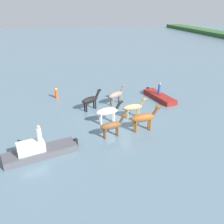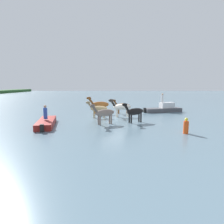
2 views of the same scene
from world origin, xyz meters
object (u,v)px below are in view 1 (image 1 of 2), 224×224
object	(u,v)px
horse_gray_outer	(116,95)
boat_tender_starboard	(39,152)
horse_chestnut_trailing	(91,100)
boat_launch_far	(159,97)
horse_lead	(108,112)
horse_dark_mare	(112,126)
person_watcher_seated	(39,134)
buoy_channel_marker	(57,94)
horse_rear_stallion	(144,118)
horse_pinto_flank	(134,107)
person_spotter_bow	(160,88)

from	to	relation	value
horse_gray_outer	boat_tender_starboard	size ratio (longest dim) A/B	0.44
horse_chestnut_trailing	boat_launch_far	bearing A→B (deg)	-20.96
horse_lead	horse_dark_mare	size ratio (longest dim) A/B	1.13
horse_lead	horse_dark_mare	bearing A→B (deg)	-102.95
horse_dark_mare	person_watcher_seated	distance (m)	5.54
buoy_channel_marker	horse_rear_stallion	bearing A→B (deg)	36.14
horse_chestnut_trailing	person_watcher_seated	size ratio (longest dim) A/B	1.88
person_watcher_seated	buoy_channel_marker	distance (m)	11.34
horse_chestnut_trailing	boat_launch_far	world-z (taller)	horse_chestnut_trailing
horse_dark_mare	boat_tender_starboard	distance (m)	5.65
horse_rear_stallion	buoy_channel_marker	xyz separation A→B (m)	(-9.22, -6.73, -0.63)
horse_lead	horse_gray_outer	size ratio (longest dim) A/B	1.13
horse_rear_stallion	person_watcher_seated	distance (m)	8.25
horse_pinto_flank	boat_launch_far	xyz separation A→B (m)	(-3.84, 4.19, -0.80)
horse_lead	person_watcher_seated	distance (m)	6.79
horse_dark_mare	horse_rear_stallion	distance (m)	2.77
horse_chestnut_trailing	horse_rear_stallion	world-z (taller)	horse_rear_stallion
horse_rear_stallion	boat_tender_starboard	xyz separation A→B (m)	(1.88, -8.16, -0.82)
horse_dark_mare	boat_tender_starboard	xyz separation A→B (m)	(1.48, -5.42, -0.64)
horse_lead	person_spotter_bow	size ratio (longest dim) A/B	2.12
boat_launch_far	horse_gray_outer	bearing A→B (deg)	-96.83
boat_tender_starboard	person_watcher_seated	size ratio (longest dim) A/B	4.31
horse_lead	buoy_channel_marker	xyz separation A→B (m)	(-7.24, -4.21, -0.56)
boat_tender_starboard	person_watcher_seated	world-z (taller)	person_watcher_seated
horse_gray_outer	boat_launch_far	bearing A→B (deg)	-26.40
horse_dark_mare	horse_chestnut_trailing	world-z (taller)	horse_chestnut_trailing
horse_pinto_flank	person_watcher_seated	bearing A→B (deg)	-155.10
horse_lead	boat_tender_starboard	size ratio (longest dim) A/B	0.49
horse_rear_stallion	boat_tender_starboard	size ratio (longest dim) A/B	0.52
horse_pinto_flank	boat_tender_starboard	world-z (taller)	horse_pinto_flank
horse_pinto_flank	person_watcher_seated	world-z (taller)	person_watcher_seated
horse_gray_outer	boat_tender_starboard	xyz separation A→B (m)	(7.94, -7.38, -0.71)
horse_pinto_flank	horse_dark_mare	world-z (taller)	horse_pinto_flank
horse_pinto_flank	horse_dark_mare	size ratio (longest dim) A/B	1.01
horse_dark_mare	person_watcher_seated	bearing A→B (deg)	-173.22
horse_pinto_flank	horse_gray_outer	world-z (taller)	horse_gray_outer
horse_lead	person_watcher_seated	bearing A→B (deg)	-151.91
horse_dark_mare	buoy_channel_marker	bearing A→B (deg)	102.68
boat_launch_far	boat_tender_starboard	distance (m)	14.87
horse_dark_mare	horse_gray_outer	xyz separation A→B (m)	(-6.46, 1.96, 0.07)
horse_gray_outer	horse_rear_stallion	bearing A→B (deg)	-113.52
person_watcher_seated	horse_rear_stallion	bearing A→B (deg)	103.89
boat_launch_far	buoy_channel_marker	size ratio (longest dim) A/B	4.27
horse_lead	horse_pinto_flank	bearing A→B (deg)	5.93
horse_lead	person_spotter_bow	world-z (taller)	horse_lead
boat_launch_far	boat_tender_starboard	bearing A→B (deg)	-67.25
horse_gray_outer	person_watcher_seated	size ratio (longest dim) A/B	1.88
boat_launch_far	person_spotter_bow	size ratio (longest dim) A/B	4.09
horse_rear_stallion	person_spotter_bow	bearing A→B (deg)	53.27
boat_launch_far	horse_chestnut_trailing	bearing A→B (deg)	-92.12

